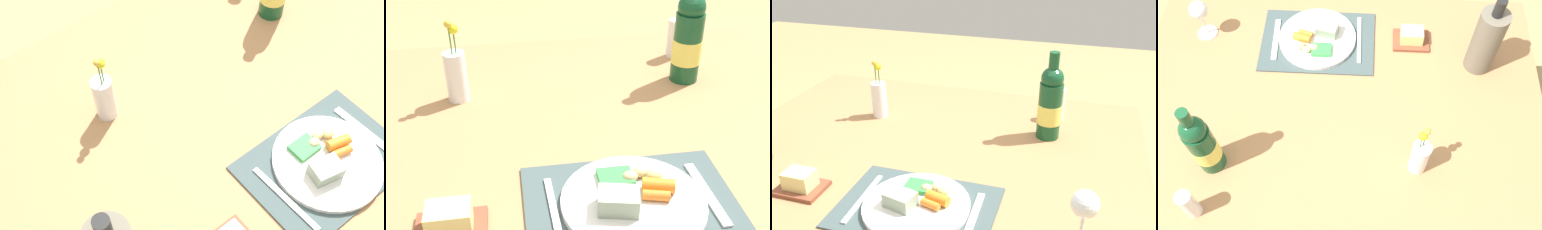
{
  "view_description": "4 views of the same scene",
  "coord_description": "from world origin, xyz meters",
  "views": [
    {
      "loc": [
        -0.58,
        -0.6,
        1.82
      ],
      "look_at": [
        -0.1,
        0.01,
        0.74
      ],
      "focal_mm": 46.57,
      "sensor_mm": 36.0,
      "label": 1
    },
    {
      "loc": [
        -0.13,
        -0.98,
        1.35
      ],
      "look_at": [
        0.03,
        -0.01,
        0.75
      ],
      "focal_mm": 45.17,
      "sensor_mm": 36.0,
      "label": 2
    },
    {
      "loc": [
        0.46,
        -1.1,
        1.4
      ],
      "look_at": [
        0.1,
        0.1,
        0.8
      ],
      "focal_mm": 38.73,
      "sensor_mm": 36.0,
      "label": 3
    },
    {
      "loc": [
        -0.08,
        0.72,
        1.95
      ],
      "look_at": [
        -0.05,
        0.02,
        0.74
      ],
      "focal_mm": 40.56,
      "sensor_mm": 36.0,
      "label": 4
    }
  ],
  "objects": [
    {
      "name": "dining_table",
      "position": [
        0.0,
        0.0,
        0.64
      ],
      "size": [
        1.39,
        1.08,
        0.71
      ],
      "color": "#A4744A",
      "rests_on": "ground_plane"
    },
    {
      "name": "placemat",
      "position": [
        0.09,
        -0.3,
        0.72
      ],
      "size": [
        0.41,
        0.29,
        0.01
      ],
      "primitive_type": "cube",
      "color": "#3C4C4D",
      "rests_on": "dining_table"
    },
    {
      "name": "dinner_plate",
      "position": [
        0.09,
        -0.31,
        0.73
      ],
      "size": [
        0.28,
        0.28,
        0.05
      ],
      "color": "silver",
      "rests_on": "placemat"
    },
    {
      "name": "fork",
      "position": [
        -0.06,
        -0.31,
        0.72
      ],
      "size": [
        0.02,
        0.21,
        0.0
      ],
      "primitive_type": "cube",
      "rotation": [
        0.0,
        0.0,
        0.03
      ],
      "color": "silver",
      "rests_on": "placemat"
    },
    {
      "name": "knife",
      "position": [
        0.24,
        -0.3,
        0.72
      ],
      "size": [
        0.03,
        0.19,
        0.0
      ],
      "primitive_type": "cube",
      "rotation": [
        0.0,
        0.0,
        0.04
      ],
      "color": "silver",
      "rests_on": "placemat"
    },
    {
      "name": "butter_dish",
      "position": [
        -0.25,
        -0.32,
        0.74
      ],
      "size": [
        0.13,
        0.1,
        0.06
      ],
      "color": "brown",
      "rests_on": "dining_table"
    },
    {
      "name": "wine_bottle",
      "position": [
        0.37,
        0.19,
        0.84
      ],
      "size": [
        0.08,
        0.08,
        0.3
      ],
      "color": "#144827",
      "rests_on": "dining_table"
    },
    {
      "name": "salt_shaker",
      "position": [
        0.39,
        0.35,
        0.77
      ],
      "size": [
        0.04,
        0.04,
        0.12
      ],
      "primitive_type": "cylinder",
      "color": "white",
      "rests_on": "dining_table"
    },
    {
      "name": "flower_vase",
      "position": [
        -0.26,
        0.18,
        0.79
      ],
      "size": [
        0.06,
        0.06,
        0.22
      ],
      "color": "silver",
      "rests_on": "dining_table"
    }
  ]
}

